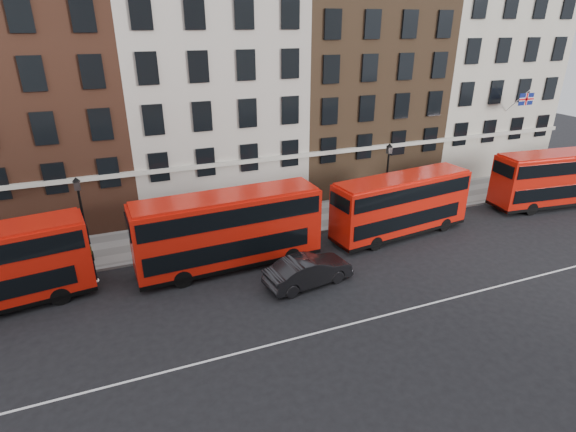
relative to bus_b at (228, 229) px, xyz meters
name	(u,v)px	position (x,y,z in m)	size (l,w,h in m)	color
ground	(297,311)	(1.98, -5.68, -2.45)	(120.00, 120.00, 0.00)	black
pavement	(240,228)	(1.98, 4.82, -2.38)	(80.00, 5.00, 0.15)	slate
kerb	(250,243)	(1.98, 2.32, -2.37)	(80.00, 0.30, 0.16)	gray
road_centre_line	(313,334)	(1.98, -7.68, -2.45)	(70.00, 0.12, 0.01)	white
building_terrace	(203,69)	(1.67, 12.20, 7.79)	(64.00, 11.95, 22.00)	#AFA897
bus_b	(228,229)	(0.00, 0.00, 0.00)	(11.00, 3.16, 4.57)	red
bus_c	(401,204)	(11.89, 0.00, -0.18)	(10.27, 3.59, 4.23)	red
bus_d	(557,178)	(26.30, 0.01, -0.09)	(10.68, 3.62, 4.40)	red
car_front	(309,271)	(3.58, -3.53, -1.62)	(1.75, 5.02, 1.66)	black
lamp_post_left	(83,216)	(-7.73, 3.50, 0.63)	(0.44, 0.44, 5.33)	black
lamp_post_right	(387,175)	(13.04, 3.57, 0.63)	(0.44, 0.44, 5.33)	black
traffic_light	(529,166)	(26.72, 3.01, -0.01)	(0.25, 0.45, 3.27)	black
iron_railings	(231,210)	(1.98, 7.02, -1.80)	(6.60, 0.06, 1.00)	black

